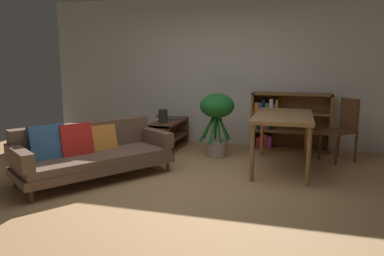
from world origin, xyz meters
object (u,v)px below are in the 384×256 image
potted_floor_plant (217,114)px  dining_chair_near (343,127)px  open_laptop (169,118)px  desk_speaker (163,116)px  bookshelf (284,121)px  media_console (169,135)px  dining_table (283,120)px  fabric_couch (90,151)px

potted_floor_plant → dining_chair_near: potted_floor_plant is taller
open_laptop → desk_speaker: (0.04, -0.43, 0.09)m
open_laptop → bookshelf: bookshelf is taller
open_laptop → potted_floor_plant: bearing=-26.5°
media_console → dining_table: bearing=-20.1°
potted_floor_plant → bookshelf: 1.34m
media_console → bookshelf: bookshelf is taller
potted_floor_plant → bookshelf: bearing=39.1°
potted_floor_plant → bookshelf: potted_floor_plant is taller
fabric_couch → dining_table: bearing=25.0°
dining_table → potted_floor_plant: bearing=157.3°
dining_chair_near → bookshelf: (-0.89, 0.54, -0.04)m
desk_speaker → bookshelf: bookshelf is taller
fabric_couch → dining_chair_near: bearing=29.5°
potted_floor_plant → dining_table: 1.14m
fabric_couch → media_console: (0.44, 1.84, -0.12)m
media_console → bookshelf: size_ratio=0.84×
media_console → desk_speaker: 0.43m
dining_chair_near → desk_speaker: bearing=-175.3°
open_laptop → media_console: bearing=-73.5°
media_console → open_laptop: 0.35m
dining_chair_near → open_laptop: bearing=176.2°
fabric_couch → dining_chair_near: size_ratio=2.16×
media_console → open_laptop: bearing=106.5°
media_console → dining_chair_near: bearing=0.3°
dining_table → fabric_couch: bearing=-155.0°
dining_table → bookshelf: bookshelf is taller
dining_chair_near → fabric_couch: bearing=-150.5°
desk_speaker → dining_chair_near: (2.86, 0.24, -0.08)m
desk_speaker → potted_floor_plant: 0.95m
dining_chair_near → potted_floor_plant: bearing=-171.3°
media_console → potted_floor_plant: (0.92, -0.28, 0.45)m
dining_table → media_console: bearing=159.9°
fabric_couch → media_console: 1.90m
open_laptop → fabric_couch: bearing=-100.5°
potted_floor_plant → dining_chair_near: size_ratio=1.06×
desk_speaker → dining_table: 2.06m
fabric_couch → bookshelf: (2.39, 2.40, 0.13)m
open_laptop → bookshelf: size_ratio=0.34×
dining_table → bookshelf: (-0.02, 1.27, -0.22)m
fabric_couch → dining_chair_near: 3.78m
desk_speaker → media_console: bearing=84.4°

